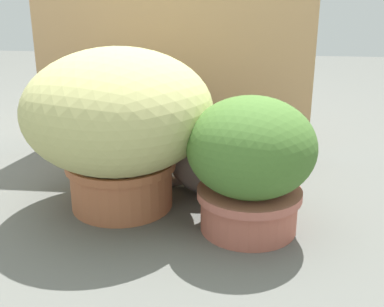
% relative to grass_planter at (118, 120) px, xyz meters
% --- Properties ---
extents(ground_plane, '(6.00, 6.00, 0.00)m').
position_rel_grass_planter_xyz_m(ground_plane, '(0.05, -0.06, -0.28)').
color(ground_plane, '#5B5C56').
extents(cardboard_backdrop, '(1.08, 0.03, 0.81)m').
position_rel_grass_planter_xyz_m(cardboard_backdrop, '(0.09, 0.51, 0.13)').
color(cardboard_backdrop, tan).
rests_on(cardboard_backdrop, ground).
extents(grass_planter, '(0.57, 0.57, 0.49)m').
position_rel_grass_planter_xyz_m(grass_planter, '(0.00, 0.00, 0.00)').
color(grass_planter, '#B66742').
rests_on(grass_planter, ground).
extents(leafy_planter, '(0.36, 0.36, 0.39)m').
position_rel_grass_planter_xyz_m(leafy_planter, '(0.39, -0.11, -0.08)').
color(leafy_planter, '#B4614E').
rests_on(leafy_planter, ground).
extents(cat, '(0.38, 0.20, 0.32)m').
position_rel_grass_planter_xyz_m(cat, '(0.28, 0.13, -0.16)').
color(cat, slate).
rests_on(cat, ground).
extents(mushroom_ornament_red, '(0.10, 0.10, 0.11)m').
position_rel_grass_planter_xyz_m(mushroom_ornament_red, '(0.01, -0.07, -0.20)').
color(mushroom_ornament_red, silver).
rests_on(mushroom_ornament_red, ground).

